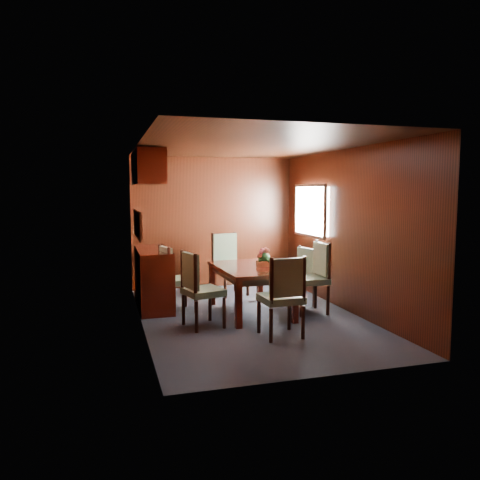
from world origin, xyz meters
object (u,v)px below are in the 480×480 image
object	(u,v)px
sideboard	(153,278)
dining_table	(250,273)
chair_left_near	(198,285)
chair_head	(283,292)
flower_centerpiece	(264,257)
chair_right_near	(314,273)

from	to	relation	value
sideboard	dining_table	xyz separation A→B (m)	(1.32, -0.80, 0.14)
chair_left_near	sideboard	bearing A→B (deg)	-174.70
dining_table	chair_left_near	distance (m)	1.01
chair_head	flower_centerpiece	size ratio (longest dim) A/B	3.83
dining_table	flower_centerpiece	world-z (taller)	flower_centerpiece
sideboard	flower_centerpiece	distance (m)	1.77
dining_table	chair_left_near	xyz separation A→B (m)	(-0.87, -0.50, -0.03)
chair_right_near	flower_centerpiece	bearing A→B (deg)	72.60
chair_right_near	flower_centerpiece	xyz separation A→B (m)	(-0.69, 0.23, 0.23)
chair_right_near	chair_left_near	bearing A→B (deg)	100.26
sideboard	chair_head	xyz separation A→B (m)	(1.35, -2.02, 0.11)
chair_left_near	flower_centerpiece	distance (m)	1.24
sideboard	chair_head	size ratio (longest dim) A/B	1.38
dining_table	chair_right_near	bearing A→B (deg)	-14.57
dining_table	flower_centerpiece	distance (m)	0.32
sideboard	flower_centerpiece	world-z (taller)	flower_centerpiece
sideboard	chair_right_near	bearing A→B (deg)	-24.16
chair_head	flower_centerpiece	distance (m)	1.29
chair_left_near	dining_table	bearing A→B (deg)	105.90
chair_right_near	chair_head	bearing A→B (deg)	139.99
sideboard	dining_table	world-z (taller)	sideboard
dining_table	chair_head	world-z (taller)	chair_head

